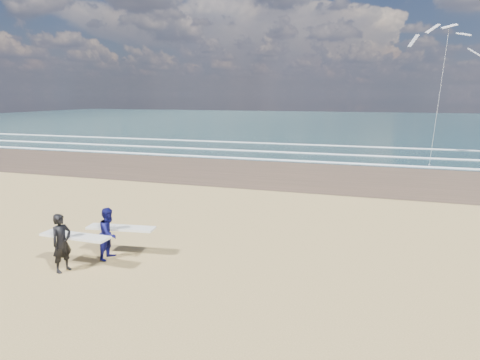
% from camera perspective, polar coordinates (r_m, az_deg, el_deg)
% --- Properties ---
extents(ocean, '(220.00, 100.00, 0.02)m').
position_cam_1_polar(ocean, '(82.80, 25.41, 6.71)').
color(ocean, '#1B383D').
rests_on(ocean, ground).
extents(surfer_near, '(2.21, 0.98, 1.75)m').
position_cam_1_polar(surfer_near, '(13.68, -22.45, -7.62)').
color(surfer_near, black).
rests_on(surfer_near, ground).
extents(surfer_far, '(2.25, 1.16, 1.66)m').
position_cam_1_polar(surfer_far, '(14.22, -16.90, -6.75)').
color(surfer_far, '#0D0E4D').
rests_on(surfer_far, ground).
extents(kite_1, '(5.34, 4.69, 11.33)m').
position_cam_1_polar(kite_1, '(36.41, 25.27, 11.79)').
color(kite_1, slate).
rests_on(kite_1, ground).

